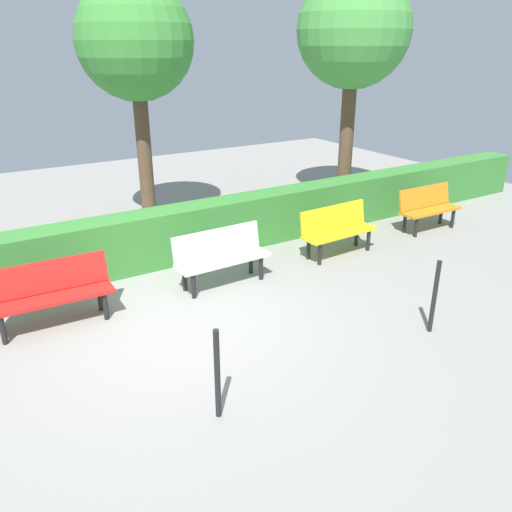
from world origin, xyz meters
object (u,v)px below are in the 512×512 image
bench_white (221,255)px  bench_red (50,291)px  bench_yellow (337,228)px  tree_mid (135,43)px  bench_orange (428,206)px  tree_near (353,32)px

bench_white → bench_red: bench_white is taller
bench_yellow → tree_mid: size_ratio=0.32×
bench_orange → bench_white: (4.74, 0.06, 0.00)m
bench_yellow → bench_red: 4.84m
bench_yellow → bench_red: size_ratio=0.93×
bench_yellow → bench_white: size_ratio=0.98×
bench_orange → tree_near: (0.07, -2.47, 3.25)m
bench_white → tree_near: (-4.66, -2.52, 3.24)m
bench_orange → bench_red: same height
bench_yellow → tree_near: 4.72m
bench_orange → bench_white: bench_white is taller
bench_orange → bench_yellow: bench_yellow is taller
bench_orange → bench_yellow: size_ratio=0.93×
bench_orange → tree_near: 4.08m
tree_near → tree_mid: tree_near is taller
bench_white → tree_near: bearing=-152.7°
bench_red → tree_mid: (-2.62, -3.31, 3.02)m
bench_orange → tree_mid: 6.45m
tree_near → bench_white: bearing=28.4°
bench_orange → tree_mid: (4.62, -3.33, 3.02)m
bench_yellow → bench_red: (4.84, -0.07, 0.00)m
bench_white → bench_yellow: bearing=179.0°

